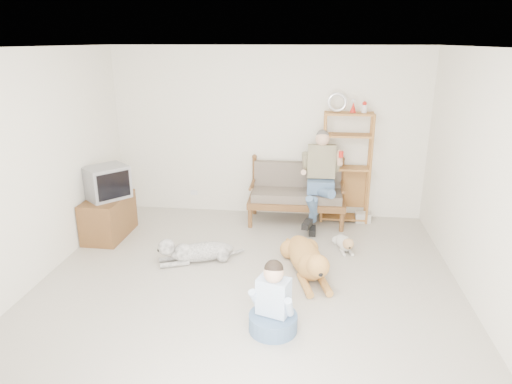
# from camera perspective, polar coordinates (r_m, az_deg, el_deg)

# --- Properties ---
(floor) EXTENTS (5.50, 5.50, 0.00)m
(floor) POSITION_cam_1_polar(r_m,az_deg,el_deg) (5.28, -1.53, -13.15)
(floor) COLOR beige
(floor) RESTS_ON ground
(ceiling) EXTENTS (5.50, 5.50, 0.00)m
(ceiling) POSITION_cam_1_polar(r_m,az_deg,el_deg) (4.50, -1.84, 17.59)
(ceiling) COLOR white
(ceiling) RESTS_ON ground
(wall_back) EXTENTS (5.00, 0.00, 5.00)m
(wall_back) POSITION_cam_1_polar(r_m,az_deg,el_deg) (7.37, 1.47, 7.35)
(wall_back) COLOR silver
(wall_back) RESTS_ON ground
(wall_front) EXTENTS (5.00, 0.00, 5.00)m
(wall_front) POSITION_cam_1_polar(r_m,az_deg,el_deg) (2.31, -12.30, -19.85)
(wall_front) COLOR silver
(wall_front) RESTS_ON ground
(wall_left) EXTENTS (0.00, 5.50, 5.50)m
(wall_left) POSITION_cam_1_polar(r_m,az_deg,el_deg) (5.64, -27.68, 1.75)
(wall_left) COLOR silver
(wall_left) RESTS_ON ground
(wall_right) EXTENTS (0.00, 5.50, 5.50)m
(wall_right) POSITION_cam_1_polar(r_m,az_deg,el_deg) (5.02, 27.87, -0.17)
(wall_right) COLOR silver
(wall_right) RESTS_ON ground
(loveseat) EXTENTS (1.51, 0.71, 0.95)m
(loveseat) POSITION_cam_1_polar(r_m,az_deg,el_deg) (7.25, 5.11, 0.02)
(loveseat) COLOR brown
(loveseat) RESTS_ON ground
(man) EXTENTS (0.56, 0.81, 1.31)m
(man) POSITION_cam_1_polar(r_m,az_deg,el_deg) (6.96, 7.88, 0.86)
(man) COLOR #55739C
(man) RESTS_ON loveseat
(etagere) EXTENTS (0.77, 0.34, 2.03)m
(etagere) POSITION_cam_1_polar(r_m,az_deg,el_deg) (7.27, 11.18, 3.14)
(etagere) COLOR #A27233
(etagere) RESTS_ON ground
(book_stack) EXTENTS (0.24, 0.18, 0.15)m
(book_stack) POSITION_cam_1_polar(r_m,az_deg,el_deg) (7.50, 13.20, -3.08)
(book_stack) COLOR silver
(book_stack) RESTS_ON ground
(tv_stand) EXTENTS (0.52, 0.91, 0.60)m
(tv_stand) POSITION_cam_1_polar(r_m,az_deg,el_deg) (7.05, -17.98, -2.98)
(tv_stand) COLOR brown
(tv_stand) RESTS_ON ground
(crt_tv) EXTENTS (0.70, 0.72, 0.47)m
(crt_tv) POSITION_cam_1_polar(r_m,az_deg,el_deg) (6.87, -18.15, 1.16)
(crt_tv) COLOR gray
(crt_tv) RESTS_ON tv_stand
(wall_outlet) EXTENTS (0.12, 0.02, 0.08)m
(wall_outlet) POSITION_cam_1_polar(r_m,az_deg,el_deg) (7.83, -7.74, -0.08)
(wall_outlet) COLOR silver
(wall_outlet) RESTS_ON ground
(golden_retriever) EXTENTS (0.64, 1.51, 0.47)m
(golden_retriever) POSITION_cam_1_polar(r_m,az_deg,el_deg) (5.74, 6.46, -8.35)
(golden_retriever) COLOR #C28343
(golden_retriever) RESTS_ON ground
(shaggy_dog) EXTENTS (1.13, 0.58, 0.36)m
(shaggy_dog) POSITION_cam_1_polar(r_m,az_deg,el_deg) (6.06, -7.72, -7.36)
(shaggy_dog) COLOR white
(shaggy_dog) RESTS_ON ground
(terrier) EXTENTS (0.27, 0.63, 0.24)m
(terrier) POSITION_cam_1_polar(r_m,az_deg,el_deg) (6.46, 11.03, -6.32)
(terrier) COLOR silver
(terrier) RESTS_ON ground
(child) EXTENTS (0.49, 0.49, 0.77)m
(child) POSITION_cam_1_polar(r_m,az_deg,el_deg) (4.64, 2.17, -14.01)
(child) COLOR #55739C
(child) RESTS_ON ground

